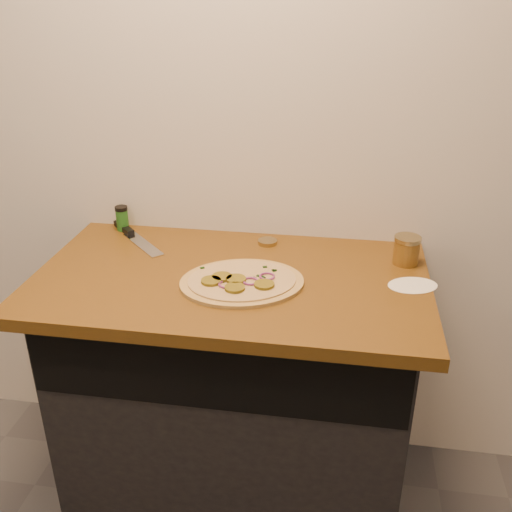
% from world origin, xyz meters
% --- Properties ---
extents(cabinet, '(1.10, 0.60, 0.86)m').
position_xyz_m(cabinet, '(0.00, 1.45, 0.43)').
color(cabinet, black).
rests_on(cabinet, ground).
extents(countertop, '(1.20, 0.70, 0.04)m').
position_xyz_m(countertop, '(0.00, 1.42, 0.88)').
color(countertop, brown).
rests_on(countertop, cabinet).
extents(pizza, '(0.45, 0.45, 0.02)m').
position_xyz_m(pizza, '(0.04, 1.36, 0.91)').
color(pizza, tan).
rests_on(pizza, countertop).
extents(chefs_knife, '(0.26, 0.27, 0.02)m').
position_xyz_m(chefs_knife, '(-0.40, 1.65, 0.91)').
color(chefs_knife, '#B7BAC1').
rests_on(chefs_knife, countertop).
extents(mason_jar_lid, '(0.08, 0.08, 0.01)m').
position_xyz_m(mason_jar_lid, '(0.08, 1.66, 0.91)').
color(mason_jar_lid, '#9F8C5C').
rests_on(mason_jar_lid, countertop).
extents(salsa_jar, '(0.08, 0.08, 0.09)m').
position_xyz_m(salsa_jar, '(0.53, 1.58, 0.95)').
color(salsa_jar, '#A01C10').
rests_on(salsa_jar, countertop).
extents(spice_shaker, '(0.04, 0.04, 0.09)m').
position_xyz_m(spice_shaker, '(-0.45, 1.70, 0.95)').
color(spice_shaker, '#215D1D').
rests_on(spice_shaker, countertop).
extents(flour_spill, '(0.19, 0.19, 0.00)m').
position_xyz_m(flour_spill, '(0.54, 1.43, 0.90)').
color(flour_spill, silver).
rests_on(flour_spill, countertop).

